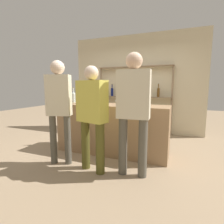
# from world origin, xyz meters

# --- Properties ---
(ground_plane) EXTENTS (16.00, 16.00, 0.00)m
(ground_plane) POSITION_xyz_m (0.00, 0.00, 0.00)
(ground_plane) COLOR #9E8466
(bar_counter) EXTENTS (2.21, 0.61, 0.98)m
(bar_counter) POSITION_xyz_m (0.00, 0.00, 0.49)
(bar_counter) COLOR #997551
(bar_counter) RESTS_ON ground_plane
(back_wall) EXTENTS (3.81, 0.12, 2.80)m
(back_wall) POSITION_xyz_m (0.00, 1.91, 1.40)
(back_wall) COLOR beige
(back_wall) RESTS_ON ground_plane
(back_shelf) EXTENTS (2.13, 0.18, 1.90)m
(back_shelf) POSITION_xyz_m (-0.00, 1.73, 1.25)
(back_shelf) COLOR #897056
(back_shelf) RESTS_ON ground_plane
(counter_bottle_0) EXTENTS (0.08, 0.08, 0.33)m
(counter_bottle_0) POSITION_xyz_m (-0.98, 0.14, 1.11)
(counter_bottle_0) COLOR silver
(counter_bottle_0) RESTS_ON bar_counter
(counter_bottle_1) EXTENTS (0.08, 0.08, 0.32)m
(counter_bottle_1) POSITION_xyz_m (0.33, 0.16, 1.10)
(counter_bottle_1) COLOR silver
(counter_bottle_1) RESTS_ON bar_counter
(counter_bottle_2) EXTENTS (0.08, 0.08, 0.33)m
(counter_bottle_2) POSITION_xyz_m (0.59, 0.17, 1.11)
(counter_bottle_2) COLOR black
(counter_bottle_2) RESTS_ON bar_counter
(counter_bottle_3) EXTENTS (0.07, 0.07, 0.34)m
(counter_bottle_3) POSITION_xyz_m (-0.59, 0.07, 1.12)
(counter_bottle_3) COLOR silver
(counter_bottle_3) RESTS_ON bar_counter
(counter_bottle_4) EXTENTS (0.07, 0.07, 0.36)m
(counter_bottle_4) POSITION_xyz_m (-0.69, 0.01, 1.12)
(counter_bottle_4) COLOR black
(counter_bottle_4) RESTS_ON bar_counter
(counter_bottle_5) EXTENTS (0.08, 0.08, 0.33)m
(counter_bottle_5) POSITION_xyz_m (-0.48, 0.10, 1.11)
(counter_bottle_5) COLOR brown
(counter_bottle_5) RESTS_ON bar_counter
(wine_glass) EXTENTS (0.07, 0.07, 0.14)m
(wine_glass) POSITION_xyz_m (0.10, -0.01, 1.08)
(wine_glass) COLOR silver
(wine_glass) RESTS_ON bar_counter
(server_behind_counter) EXTENTS (0.41, 0.25, 1.55)m
(server_behind_counter) POSITION_xyz_m (0.15, 0.68, 0.92)
(server_behind_counter) COLOR black
(server_behind_counter) RESTS_ON ground_plane
(customer_center) EXTENTS (0.52, 0.33, 1.64)m
(customer_center) POSITION_xyz_m (0.01, -0.85, 0.95)
(customer_center) COLOR brown
(customer_center) RESTS_ON ground_plane
(customer_right) EXTENTS (0.48, 0.24, 1.80)m
(customer_right) POSITION_xyz_m (0.63, -0.76, 1.06)
(customer_right) COLOR #575347
(customer_right) RESTS_ON ground_plane
(customer_left) EXTENTS (0.43, 0.28, 1.75)m
(customer_left) POSITION_xyz_m (-0.63, -0.82, 1.06)
(customer_left) COLOR #575347
(customer_left) RESTS_ON ground_plane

